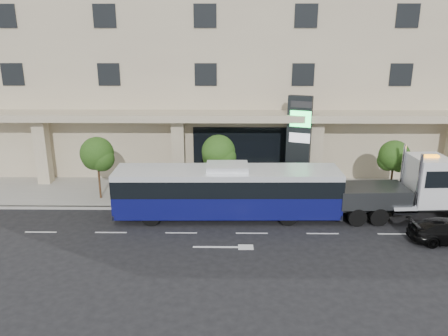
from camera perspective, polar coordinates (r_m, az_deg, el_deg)
The scene contains 10 objects.
ground at distance 26.34m, azimuth 3.49°, elevation -7.10°, with size 120.00×120.00×0.00m, color black.
sidewalk at distance 30.94m, azimuth 3.06°, elevation -3.19°, with size 120.00×6.00×0.15m, color gray.
curb at distance 28.15m, azimuth 3.30°, elevation -5.30°, with size 120.00×0.30×0.15m, color gray.
convention_center at distance 39.46m, azimuth 2.68°, elevation 15.88°, with size 60.00×17.60×20.00m.
tree_left at distance 29.92m, azimuth -16.19°, elevation 1.54°, with size 2.27×2.20×4.22m.
tree_mid at distance 28.61m, azimuth -0.69°, elevation 1.84°, with size 2.28×2.20×4.38m.
tree_right at distance 30.64m, azimuth 21.36°, elevation 1.24°, with size 2.10×2.00×4.04m.
city_bus at distance 26.36m, azimuth 0.40°, elevation -2.97°, with size 13.49×3.03×3.41m.
tow_truck at distance 28.62m, azimuth 23.37°, elevation -2.68°, with size 9.58×2.80×4.35m.
signage_pylon at distance 31.10m, azimuth 9.71°, elevation 3.32°, with size 1.75×1.12×6.63m.
Camera 1 is at (-1.30, -24.01, 10.76)m, focal length 35.00 mm.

